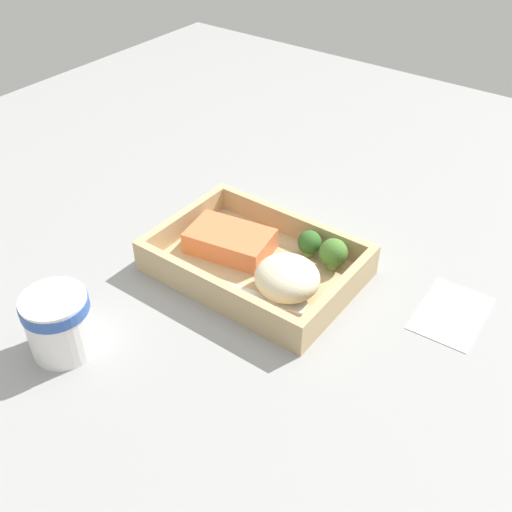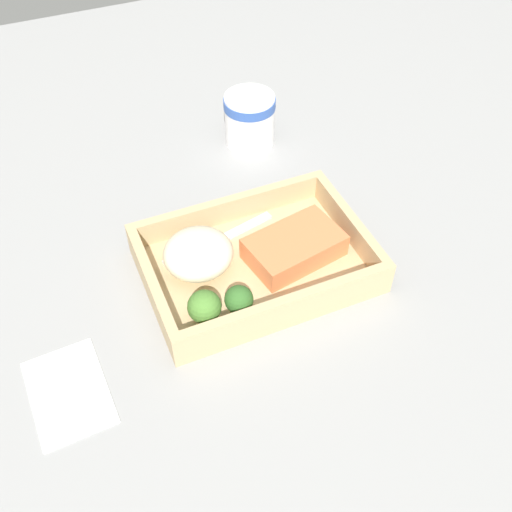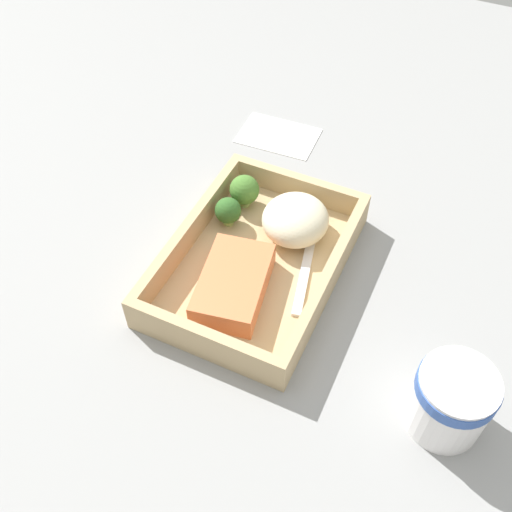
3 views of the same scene
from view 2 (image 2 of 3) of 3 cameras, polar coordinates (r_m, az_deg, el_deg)
The scene contains 10 objects.
ground_plane at distance 75.54cm, azimuth -0.00°, elevation -1.91°, with size 160.00×160.00×2.00cm, color gray.
takeout_tray at distance 74.34cm, azimuth -0.00°, elevation -1.10°, with size 27.19×19.08×1.20cm, color tan.
tray_rim at distance 72.61cm, azimuth -0.00°, elevation 0.13°, with size 27.19×19.08×3.48cm.
salmon_fillet at distance 73.89cm, azimuth 3.67°, elevation 0.85°, with size 11.53×7.12×3.11cm, color #DE7343.
mashed_potatoes at distance 72.06cm, azimuth -5.52°, elevation 0.22°, with size 8.52×8.22×4.94cm, color beige.
broccoli_floret_1 at distance 66.71cm, azimuth -4.94°, elevation -4.88°, with size 3.85×3.85×4.48cm.
broccoli_floret_2 at distance 67.46cm, azimuth -1.64°, elevation -4.21°, with size 3.32×3.32×3.94cm.
fork at distance 76.21cm, azimuth -4.13°, elevation 1.19°, with size 15.76×5.20×0.44cm.
paper_cup at distance 92.12cm, azimuth -0.61°, elevation 13.08°, with size 7.74×7.74×8.00cm.
receipt_slip at distance 67.60cm, azimuth -17.43°, elevation -12.22°, with size 7.80×11.45×0.24cm, color white.
Camera 2 is at (19.46, 45.52, 56.06)cm, focal length 42.00 mm.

